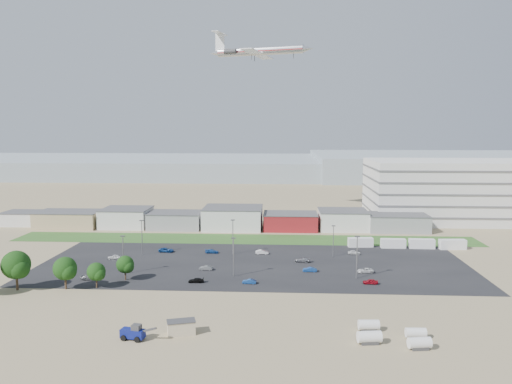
# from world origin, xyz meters

# --- Properties ---
(ground) EXTENTS (700.00, 700.00, 0.00)m
(ground) POSITION_xyz_m (0.00, 0.00, 0.00)
(ground) COLOR #8B7A58
(ground) RESTS_ON ground
(parking_lot) EXTENTS (120.00, 50.00, 0.01)m
(parking_lot) POSITION_xyz_m (5.00, 20.00, 0.01)
(parking_lot) COLOR black
(parking_lot) RESTS_ON ground
(grass_strip) EXTENTS (160.00, 16.00, 0.02)m
(grass_strip) POSITION_xyz_m (0.00, 52.00, 0.01)
(grass_strip) COLOR #305720
(grass_strip) RESTS_ON ground
(hills_backdrop) EXTENTS (700.00, 200.00, 9.00)m
(hills_backdrop) POSITION_xyz_m (40.00, 315.00, 4.50)
(hills_backdrop) COLOR gray
(hills_backdrop) RESTS_ON ground
(building_row) EXTENTS (170.00, 20.00, 8.00)m
(building_row) POSITION_xyz_m (-17.00, 71.00, 4.00)
(building_row) COLOR silver
(building_row) RESTS_ON ground
(parking_garage) EXTENTS (80.00, 40.00, 25.00)m
(parking_garage) POSITION_xyz_m (90.00, 95.00, 12.50)
(parking_garage) COLOR silver
(parking_garage) RESTS_ON ground
(portable_shed) EXTENTS (5.78, 4.09, 2.63)m
(portable_shed) POSITION_xyz_m (-5.44, -29.68, 1.32)
(portable_shed) COLOR #C7B796
(portable_shed) RESTS_ON ground
(telehandler) EXTENTS (7.28, 3.70, 2.90)m
(telehandler) POSITION_xyz_m (-13.68, -32.53, 1.45)
(telehandler) COLOR navy
(telehandler) RESTS_ON ground
(storage_tank_nw) EXTENTS (3.95, 2.14, 2.31)m
(storage_tank_nw) POSITION_xyz_m (29.45, -26.15, 1.16)
(storage_tank_nw) COLOR silver
(storage_tank_nw) RESTS_ON ground
(storage_tank_ne) EXTENTS (3.67, 1.91, 2.17)m
(storage_tank_ne) POSITION_xyz_m (37.37, -29.24, 1.09)
(storage_tank_ne) COLOR silver
(storage_tank_ne) RESTS_ON ground
(storage_tank_sw) EXTENTS (4.40, 2.60, 2.50)m
(storage_tank_sw) POSITION_xyz_m (28.59, -31.93, 1.25)
(storage_tank_sw) COLOR silver
(storage_tank_sw) RESTS_ON ground
(storage_tank_se) EXTENTS (4.09, 2.44, 2.32)m
(storage_tank_se) POSITION_xyz_m (36.82, -33.75, 1.16)
(storage_tank_se) COLOR silver
(storage_tank_se) RESTS_ON ground
(box_trailer_a) EXTENTS (8.14, 3.26, 2.97)m
(box_trailer_a) POSITION_xyz_m (38.29, 42.46, 1.49)
(box_trailer_a) COLOR silver
(box_trailer_a) RESTS_ON ground
(box_trailer_b) EXTENTS (7.79, 2.48, 2.91)m
(box_trailer_b) POSITION_xyz_m (48.54, 41.66, 1.46)
(box_trailer_b) COLOR silver
(box_trailer_b) RESTS_ON ground
(box_trailer_c) EXTENTS (7.99, 2.72, 2.97)m
(box_trailer_c) POSITION_xyz_m (57.54, 41.55, 1.48)
(box_trailer_c) COLOR silver
(box_trailer_c) RESTS_ON ground
(box_trailer_d) EXTENTS (8.36, 3.09, 3.08)m
(box_trailer_d) POSITION_xyz_m (66.98, 40.89, 1.54)
(box_trailer_d) COLOR silver
(box_trailer_d) RESTS_ON ground
(tree_left) EXTENTS (7.13, 7.13, 10.70)m
(tree_left) POSITION_xyz_m (-49.36, -6.37, 5.35)
(tree_left) COLOR black
(tree_left) RESTS_ON ground
(tree_mid) EXTENTS (5.89, 5.89, 8.84)m
(tree_mid) POSITION_xyz_m (-38.20, -5.09, 4.42)
(tree_mid) COLOR black
(tree_mid) RESTS_ON ground
(tree_right) EXTENTS (4.66, 4.66, 7.00)m
(tree_right) POSITION_xyz_m (-31.22, -3.77, 3.50)
(tree_right) COLOR black
(tree_right) RESTS_ON ground
(tree_near) EXTENTS (4.72, 4.72, 7.08)m
(tree_near) POSITION_xyz_m (-26.32, 2.81, 3.54)
(tree_near) COLOR black
(tree_near) RESTS_ON ground
(lightpole_front_l) EXTENTS (1.20, 0.50, 10.22)m
(lightpole_front_l) POSITION_xyz_m (-28.46, 8.14, 5.11)
(lightpole_front_l) COLOR slate
(lightpole_front_l) RESTS_ON ground
(lightpole_front_m) EXTENTS (1.19, 0.50, 10.15)m
(lightpole_front_m) POSITION_xyz_m (0.56, 7.59, 5.07)
(lightpole_front_m) COLOR slate
(lightpole_front_m) RESTS_ON ground
(lightpole_front_r) EXTENTS (1.29, 0.54, 10.98)m
(lightpole_front_r) POSITION_xyz_m (31.99, 7.46, 5.49)
(lightpole_front_r) COLOR slate
(lightpole_front_r) RESTS_ON ground
(lightpole_back_l) EXTENTS (1.25, 0.52, 10.58)m
(lightpole_back_l) POSITION_xyz_m (-29.34, 28.59, 5.29)
(lightpole_back_l) COLOR slate
(lightpole_back_l) RESTS_ON ground
(lightpole_back_m) EXTENTS (1.25, 0.52, 10.65)m
(lightpole_back_m) POSITION_xyz_m (-1.95, 30.65, 5.32)
(lightpole_back_m) COLOR slate
(lightpole_back_m) RESTS_ON ground
(lightpole_back_r) EXTENTS (1.11, 0.46, 9.42)m
(lightpole_back_r) POSITION_xyz_m (28.21, 29.39, 4.71)
(lightpole_back_r) COLOR slate
(lightpole_back_r) RESTS_ON ground
(airliner) EXTENTS (51.01, 40.91, 13.20)m
(airliner) POSITION_xyz_m (3.26, 94.11, 70.00)
(airliner) COLOR silver
(parked_car_0) EXTENTS (4.48, 2.36, 1.20)m
(parked_car_0) POSITION_xyz_m (35.06, 12.70, 0.60)
(parked_car_0) COLOR silver
(parked_car_0) RESTS_ON ground
(parked_car_1) EXTENTS (3.79, 1.38, 1.24)m
(parked_car_1) POSITION_xyz_m (20.43, 12.80, 0.62)
(parked_car_1) COLOR navy
(parked_car_1) RESTS_ON ground
(parked_car_2) EXTENTS (3.77, 1.76, 1.25)m
(parked_car_2) POSITION_xyz_m (34.73, 2.88, 0.63)
(parked_car_2) COLOR maroon
(parked_car_2) RESTS_ON ground
(parked_car_3) EXTENTS (3.90, 1.67, 1.12)m
(parked_car_3) POSITION_xyz_m (-8.21, 1.76, 0.56)
(parked_car_3) COLOR black
(parked_car_3) RESTS_ON ground
(parked_car_4) EXTENTS (3.76, 1.65, 1.20)m
(parked_car_4) POSITION_xyz_m (-7.46, 12.93, 0.60)
(parked_car_4) COLOR #595B5E
(parked_car_4) RESTS_ON ground
(parked_car_5) EXTENTS (3.83, 1.69, 1.28)m
(parked_car_5) POSITION_xyz_m (-36.04, 22.82, 0.64)
(parked_car_5) COLOR silver
(parked_car_5) RESTS_ON ground
(parked_car_6) EXTENTS (4.13, 1.72, 1.19)m
(parked_car_6) POSITION_xyz_m (-8.53, 31.49, 0.60)
(parked_car_6) COLOR navy
(parked_car_6) RESTS_ON ground
(parked_car_8) EXTENTS (3.74, 1.51, 1.27)m
(parked_car_8) POSITION_xyz_m (34.87, 32.27, 0.64)
(parked_car_8) COLOR silver
(parked_car_8) RESTS_ON ground
(parked_car_9) EXTENTS (4.89, 2.61, 1.31)m
(parked_car_9) POSITION_xyz_m (-22.86, 32.09, 0.65)
(parked_car_9) COLOR navy
(parked_car_9) RESTS_ON ground
(parked_car_10) EXTENTS (4.05, 1.73, 1.16)m
(parked_car_10) POSITION_xyz_m (-35.63, 2.48, 0.58)
(parked_car_10) COLOR #595B5E
(parked_car_10) RESTS_ON ground
(parked_car_11) EXTENTS (3.96, 1.42, 1.30)m
(parked_car_11) POSITION_xyz_m (6.91, 31.20, 0.65)
(parked_car_11) COLOR silver
(parked_car_11) RESTS_ON ground
(parked_car_12) EXTENTS (4.50, 2.20, 1.26)m
(parked_car_12) POSITION_xyz_m (18.81, 22.36, 0.63)
(parked_car_12) COLOR #A5A5AA
(parked_car_12) RESTS_ON ground
(parked_car_13) EXTENTS (3.53, 1.49, 1.13)m
(parked_car_13) POSITION_xyz_m (5.04, 1.56, 0.57)
(parked_car_13) COLOR navy
(parked_car_13) RESTS_ON ground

